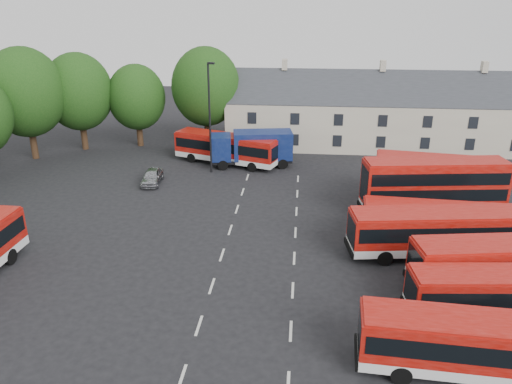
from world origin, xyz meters
TOP-DOWN VIEW (x-y plane):
  - ground at (0.00, 0.00)m, footprint 140.00×140.00m
  - lane_markings at (2.50, 2.00)m, footprint 5.15×33.80m
  - treeline at (-20.74, 19.36)m, footprint 29.92×32.59m
  - terrace_houses at (14.00, 30.00)m, footprint 35.70×7.13m
  - bus_row_a at (13.72, -8.53)m, footprint 11.05×3.22m
  - bus_row_b at (16.57, -3.84)m, footprint 10.57×3.32m
  - bus_row_c at (17.79, -0.70)m, footprint 11.75×4.33m
  - bus_row_d at (14.52, 3.33)m, footprint 11.89×4.17m
  - bus_row_e at (15.17, 5.13)m, footprint 10.79×3.16m
  - bus_dd_south at (15.94, 10.46)m, footprint 11.58×4.03m
  - bus_dd_north at (16.72, 13.23)m, footprint 10.28×3.74m
  - bus_north at (-2.68, 21.99)m, footprint 11.49×6.26m
  - box_truck at (0.14, 21.60)m, footprint 8.76×3.94m
  - silver_car at (-8.84, 15.39)m, footprint 1.98×4.23m
  - lamppost at (-3.78, 19.19)m, footprint 0.76×0.43m

SIDE VIEW (x-z plane):
  - ground at x=0.00m, z-range 0.00..0.00m
  - lane_markings at x=2.50m, z-range 0.00..0.01m
  - silver_car at x=-8.84m, z-range 0.00..1.40m
  - bus_row_b at x=16.57m, z-range 0.30..3.24m
  - bus_row_e at x=15.17m, z-range 0.30..3.32m
  - bus_row_a at x=13.72m, z-range 0.31..3.39m
  - bus_north at x=-2.68m, z-range 0.32..3.52m
  - bus_row_c at x=17.79m, z-range 0.33..3.57m
  - bus_row_d at x=14.52m, z-range 0.33..3.62m
  - box_truck at x=0.14m, z-range 0.23..3.93m
  - bus_dd_north at x=16.72m, z-range 0.29..4.41m
  - bus_dd_south at x=15.94m, z-range 0.32..4.97m
  - terrace_houses at x=14.00m, z-range -1.17..8.89m
  - lamppost at x=-3.78m, z-range 0.37..11.32m
  - treeline at x=-20.74m, z-range 0.68..12.69m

